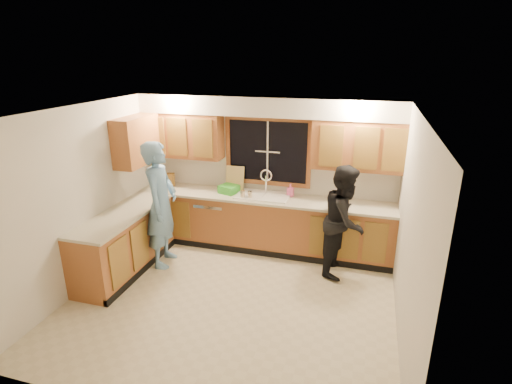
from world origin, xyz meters
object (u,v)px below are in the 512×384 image
stove (101,260)px  man (161,205)px  dish_crate (229,189)px  knife_block (171,180)px  bowl (336,201)px  dishwasher (215,220)px  soap_bottle (290,190)px  woman (345,220)px  sink (263,200)px

stove → man: man is taller
man → dish_crate: man is taller
man → knife_block: man is taller
dish_crate → bowl: 1.76m
dishwasher → soap_bottle: 1.42m
stove → woman: bearing=24.1°
dishwasher → bowl: bearing=1.8°
woman → dish_crate: 1.99m
dish_crate → soap_bottle: bearing=6.8°
dish_crate → knife_block: bearing=176.7°
sink → bowl: (1.16, 0.05, 0.08)m
sink → bowl: 1.17m
sink → dishwasher: (-0.85, -0.01, -0.45)m
dishwasher → dish_crate: bearing=6.8°
dishwasher → bowl: bowl is taller
stove → woman: woman is taller
woman → bowl: woman is taller
woman → knife_block: (-3.03, 0.50, 0.21)m
sink → dish_crate: sink is taller
man → knife_block: bearing=10.0°
dish_crate → bowl: bearing=1.1°
dishwasher → woman: bearing=-10.5°
sink → soap_bottle: (0.42, 0.14, 0.16)m
woman → soap_bottle: bearing=69.5°
stove → soap_bottle: soap_bottle is taller
stove → knife_block: knife_block is taller
dishwasher → woman: 2.27m
dishwasher → stove: bearing=-117.7°
dish_crate → sink: bearing=-1.5°
sink → stove: sink is taller
woman → dishwasher: bearing=90.3°
sink → man: (-1.34, -0.91, 0.10)m
dish_crate → soap_bottle: 1.02m
sink → bowl: bearing=2.4°
sink → bowl: sink is taller
sink → man: size_ratio=0.44×
dishwasher → sink: bearing=1.0°
sink → dishwasher: size_ratio=1.05×
man → woman: (2.68, 0.49, -0.14)m
sink → dishwasher: sink is taller
dishwasher → soap_bottle: (1.27, 0.15, 0.61)m
dish_crate → stove: bearing=-123.3°
stove → man: 1.15m
stove → soap_bottle: (2.22, 1.96, 0.57)m
sink → knife_block: bearing=177.3°
sink → knife_block: size_ratio=3.76×
sink → knife_block: sink is taller
dishwasher → bowl: 2.08m
stove → man: size_ratio=0.46×
sink → dish_crate: 0.60m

